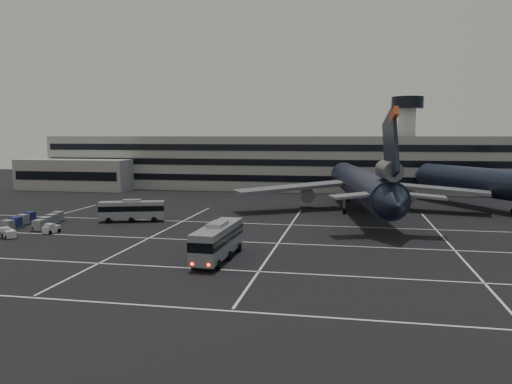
# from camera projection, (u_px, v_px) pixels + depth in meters

# --- Properties ---
(ground) EXTENTS (260.00, 260.00, 0.00)m
(ground) POSITION_uv_depth(u_px,v_px,m) (181.00, 246.00, 63.78)
(ground) COLOR black
(ground) RESTS_ON ground
(lane_markings) EXTENTS (90.00, 55.62, 0.01)m
(lane_markings) POSITION_uv_depth(u_px,v_px,m) (190.00, 245.00, 64.31)
(lane_markings) COLOR silver
(lane_markings) RESTS_ON ground
(terminal) EXTENTS (125.00, 26.00, 24.00)m
(terminal) POSITION_uv_depth(u_px,v_px,m) (259.00, 163.00, 133.01)
(terminal) COLOR gray
(terminal) RESTS_ON ground
(hills) EXTENTS (352.00, 180.00, 44.00)m
(hills) POSITION_uv_depth(u_px,v_px,m) (343.00, 194.00, 227.71)
(hills) COLOR #38332B
(hills) RESTS_ON ground
(trijet_main) EXTENTS (46.94, 57.61, 18.08)m
(trijet_main) POSITION_uv_depth(u_px,v_px,m) (361.00, 184.00, 90.93)
(trijet_main) COLOR black
(trijet_main) RESTS_ON ground
(bus_near) EXTENTS (3.43, 12.32, 4.31)m
(bus_near) POSITION_uv_depth(u_px,v_px,m) (218.00, 239.00, 56.57)
(bus_near) COLOR gray
(bus_near) RESTS_ON ground
(bus_far) EXTENTS (10.70, 5.44, 3.69)m
(bus_far) POSITION_uv_depth(u_px,v_px,m) (132.00, 210.00, 81.90)
(bus_far) COLOR gray
(bus_far) RESTS_ON ground
(tug_a) EXTENTS (1.85, 2.56, 1.49)m
(tug_a) POSITION_uv_depth(u_px,v_px,m) (51.00, 229.00, 72.15)
(tug_a) COLOR beige
(tug_a) RESTS_ON ground
(tug_b) EXTENTS (2.75, 2.59, 1.53)m
(tug_b) POSITION_uv_depth(u_px,v_px,m) (9.00, 233.00, 68.75)
(tug_b) COLOR beige
(tug_b) RESTS_ON ground
(uld_cluster) EXTENTS (8.41, 11.26, 1.67)m
(uld_cluster) POSITION_uv_depth(u_px,v_px,m) (34.00, 221.00, 77.87)
(uld_cluster) COLOR #2D2D30
(uld_cluster) RESTS_ON ground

